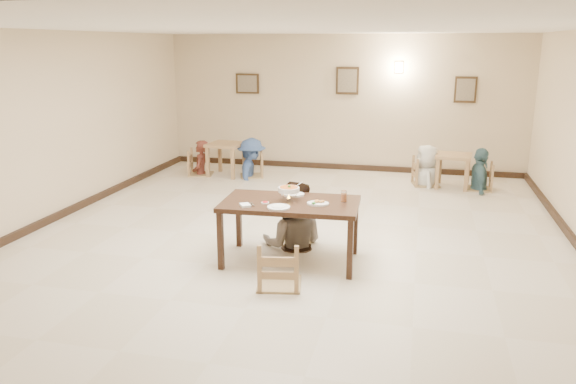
% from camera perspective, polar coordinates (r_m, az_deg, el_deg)
% --- Properties ---
extents(floor, '(10.00, 10.00, 0.00)m').
position_cam_1_polar(floor, '(8.22, 0.39, -5.00)').
color(floor, beige).
rests_on(floor, ground).
extents(ceiling, '(10.00, 10.00, 0.00)m').
position_cam_1_polar(ceiling, '(7.73, 0.43, 16.40)').
color(ceiling, white).
rests_on(ceiling, wall_back).
extents(wall_back, '(10.00, 0.00, 10.00)m').
position_cam_1_polar(wall_back, '(12.72, 5.56, 8.96)').
color(wall_back, beige).
rests_on(wall_back, floor).
extents(wall_front, '(10.00, 0.00, 10.00)m').
position_cam_1_polar(wall_front, '(3.34, -19.64, -8.88)').
color(wall_front, beige).
rests_on(wall_front, floor).
extents(wall_left, '(0.00, 10.00, 10.00)m').
position_cam_1_polar(wall_left, '(9.56, -23.78, 5.84)').
color(wall_left, beige).
rests_on(wall_left, floor).
extents(baseboard_back, '(8.00, 0.06, 0.12)m').
position_cam_1_polar(baseboard_back, '(12.92, 5.39, 2.58)').
color(baseboard_back, black).
rests_on(baseboard_back, floor).
extents(baseboard_left, '(0.06, 10.00, 0.12)m').
position_cam_1_polar(baseboard_left, '(9.84, -22.77, -2.46)').
color(baseboard_left, black).
rests_on(baseboard_left, floor).
extents(picture_a, '(0.55, 0.04, 0.45)m').
position_cam_1_polar(picture_a, '(13.13, -4.14, 10.93)').
color(picture_a, '#352515').
rests_on(picture_a, wall_back).
extents(picture_b, '(0.50, 0.04, 0.60)m').
position_cam_1_polar(picture_b, '(12.62, 6.05, 11.18)').
color(picture_b, '#352515').
rests_on(picture_b, wall_back).
extents(picture_c, '(0.45, 0.04, 0.55)m').
position_cam_1_polar(picture_c, '(12.55, 17.59, 9.88)').
color(picture_c, '#352515').
rests_on(picture_c, wall_back).
extents(wall_sconce, '(0.16, 0.05, 0.22)m').
position_cam_1_polar(wall_sconce, '(12.51, 11.21, 12.33)').
color(wall_sconce, '#FFD88C').
rests_on(wall_sconce, wall_back).
extents(main_table, '(1.80, 1.07, 0.82)m').
position_cam_1_polar(main_table, '(7.25, 0.24, -1.60)').
color(main_table, '#351F13').
rests_on(main_table, floor).
extents(chair_far, '(0.43, 0.43, 0.91)m').
position_cam_1_polar(chair_far, '(8.02, 0.87, -2.08)').
color(chair_far, tan).
rests_on(chair_far, floor).
extents(chair_near, '(0.51, 0.51, 1.09)m').
position_cam_1_polar(chair_near, '(6.58, -0.91, -5.10)').
color(chair_near, tan).
rests_on(chair_near, floor).
extents(main_diner, '(0.99, 0.81, 1.88)m').
position_cam_1_polar(main_diner, '(7.79, 0.56, 1.08)').
color(main_diner, gray).
rests_on(main_diner, floor).
extents(curry_warmer, '(0.31, 0.28, 0.25)m').
position_cam_1_polar(curry_warmer, '(7.24, 0.08, 0.24)').
color(curry_warmer, silver).
rests_on(curry_warmer, main_table).
extents(rice_plate_far, '(0.32, 0.32, 0.07)m').
position_cam_1_polar(rice_plate_far, '(7.53, 0.49, -0.19)').
color(rice_plate_far, white).
rests_on(rice_plate_far, main_table).
extents(rice_plate_near, '(0.28, 0.28, 0.06)m').
position_cam_1_polar(rice_plate_near, '(6.93, -0.96, -1.54)').
color(rice_plate_near, white).
rests_on(rice_plate_near, main_table).
extents(fried_plate, '(0.28, 0.28, 0.06)m').
position_cam_1_polar(fried_plate, '(7.10, 3.05, -1.12)').
color(fried_plate, white).
rests_on(fried_plate, main_table).
extents(chili_dish, '(0.10, 0.10, 0.02)m').
position_cam_1_polar(chili_dish, '(7.14, -2.33, -1.09)').
color(chili_dish, white).
rests_on(chili_dish, main_table).
extents(napkin_cutlery, '(0.21, 0.24, 0.03)m').
position_cam_1_polar(napkin_cutlery, '(7.04, -4.35, -1.34)').
color(napkin_cutlery, white).
rests_on(napkin_cutlery, main_table).
extents(drink_glass, '(0.07, 0.07, 0.15)m').
position_cam_1_polar(drink_glass, '(7.24, 5.69, -0.47)').
color(drink_glass, white).
rests_on(drink_glass, main_table).
extents(bg_table_left, '(0.79, 0.79, 0.71)m').
position_cam_1_polar(bg_table_left, '(12.23, -6.33, 4.34)').
color(bg_table_left, tan).
rests_on(bg_table_left, floor).
extents(bg_table_right, '(0.74, 0.74, 0.67)m').
position_cam_1_polar(bg_table_right, '(11.61, 16.47, 3.05)').
color(bg_table_right, tan).
rests_on(bg_table_right, floor).
extents(bg_chair_ll, '(0.50, 0.50, 1.06)m').
position_cam_1_polar(bg_chair_ll, '(12.37, -8.92, 4.14)').
color(bg_chair_ll, tan).
rests_on(bg_chair_ll, floor).
extents(bg_chair_lr, '(0.48, 0.48, 1.03)m').
position_cam_1_polar(bg_chair_lr, '(12.09, -3.75, 3.96)').
color(bg_chair_lr, tan).
rests_on(bg_chair_lr, floor).
extents(bg_chair_rl, '(0.51, 0.51, 1.08)m').
position_cam_1_polar(bg_chair_rl, '(11.65, 13.95, 3.26)').
color(bg_chair_rl, tan).
rests_on(bg_chair_rl, floor).
extents(bg_chair_rr, '(0.48, 0.48, 1.02)m').
position_cam_1_polar(bg_chair_rr, '(11.59, 18.99, 2.67)').
color(bg_chair_rr, tan).
rests_on(bg_chair_rr, floor).
extents(bg_diner_a, '(0.44, 0.60, 1.52)m').
position_cam_1_polar(bg_diner_a, '(12.33, -8.96, 5.19)').
color(bg_diner_a, maroon).
rests_on(bg_diner_a, floor).
extents(bg_diner_b, '(0.78, 1.16, 1.67)m').
position_cam_1_polar(bg_diner_b, '(12.04, -3.77, 5.47)').
color(bg_diner_b, '#43629F').
rests_on(bg_diner_b, floor).
extents(bg_diner_c, '(0.68, 0.90, 1.65)m').
position_cam_1_polar(bg_diner_c, '(11.60, 14.04, 4.65)').
color(bg_diner_c, silver).
rests_on(bg_diner_c, floor).
extents(bg_diner_d, '(0.45, 0.99, 1.66)m').
position_cam_1_polar(bg_diner_d, '(11.53, 19.12, 4.24)').
color(bg_diner_d, slate).
rests_on(bg_diner_d, floor).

